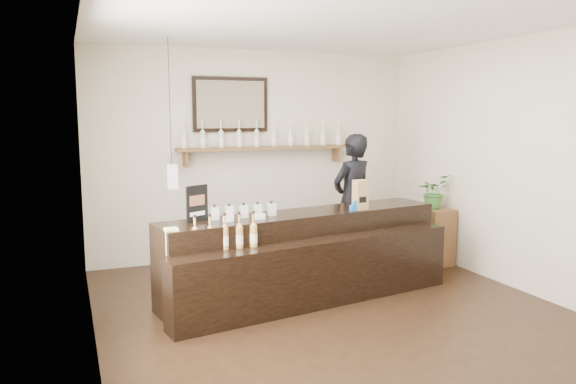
% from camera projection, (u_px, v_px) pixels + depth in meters
% --- Properties ---
extents(ground, '(5.00, 5.00, 0.00)m').
position_uv_depth(ground, '(336.00, 313.00, 5.56)').
color(ground, black).
rests_on(ground, ground).
extents(room_shell, '(5.00, 5.00, 5.00)m').
position_uv_depth(room_shell, '(338.00, 141.00, 5.32)').
color(room_shell, beige).
rests_on(room_shell, ground).
extents(back_wall_decor, '(2.66, 0.96, 1.69)m').
position_uv_depth(back_wall_decor, '(247.00, 129.00, 7.44)').
color(back_wall_decor, brown).
rests_on(back_wall_decor, ground).
extents(counter, '(3.28, 1.38, 1.06)m').
position_uv_depth(counter, '(307.00, 258.00, 6.01)').
color(counter, black).
rests_on(counter, ground).
extents(promo_sign, '(0.24, 0.13, 0.36)m').
position_uv_depth(promo_sign, '(197.00, 203.00, 5.53)').
color(promo_sign, black).
rests_on(promo_sign, counter).
extents(paper_bag, '(0.16, 0.13, 0.33)m').
position_uv_depth(paper_bag, '(360.00, 195.00, 6.22)').
color(paper_bag, olive).
rests_on(paper_bag, counter).
extents(tape_dispenser, '(0.14, 0.07, 0.11)m').
position_uv_depth(tape_dispenser, '(356.00, 206.00, 6.17)').
color(tape_dispenser, '#1962B4').
rests_on(tape_dispenser, counter).
extents(side_cabinet, '(0.42, 0.55, 0.74)m').
position_uv_depth(side_cabinet, '(432.00, 236.00, 7.35)').
color(side_cabinet, brown).
rests_on(side_cabinet, ground).
extents(potted_plant, '(0.50, 0.47, 0.44)m').
position_uv_depth(potted_plant, '(433.00, 191.00, 7.27)').
color(potted_plant, '#37702D').
rests_on(potted_plant, side_cabinet).
extents(shopkeeper, '(0.81, 0.65, 1.93)m').
position_uv_depth(shopkeeper, '(352.00, 192.00, 7.21)').
color(shopkeeper, black).
rests_on(shopkeeper, ground).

